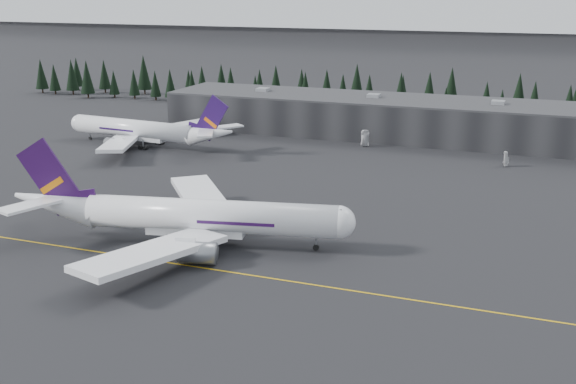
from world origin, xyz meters
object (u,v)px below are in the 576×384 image
at_px(jet_main, 182,215).
at_px(gse_vehicle_a, 365,144).
at_px(jet_parked, 148,131).
at_px(terminal, 403,118).
at_px(gse_vehicle_b, 506,164).

xyz_separation_m(jet_main, gse_vehicle_a, (9.93, 97.86, -4.93)).
relative_size(jet_main, gse_vehicle_a, 12.67).
distance_m(jet_parked, gse_vehicle_a, 67.73).
bearing_deg(gse_vehicle_a, jet_main, -115.42).
bearing_deg(terminal, gse_vehicle_a, -111.61).
distance_m(jet_main, gse_vehicle_a, 98.49).
relative_size(jet_main, gse_vehicle_b, 15.57).
relative_size(terminal, gse_vehicle_b, 36.86).
height_order(gse_vehicle_a, gse_vehicle_b, gse_vehicle_a).
bearing_deg(jet_main, gse_vehicle_b, 46.17).
distance_m(gse_vehicle_a, gse_vehicle_b, 44.87).
bearing_deg(jet_parked, jet_main, 130.86).
bearing_deg(terminal, jet_parked, -148.33).
distance_m(terminal, jet_main, 118.16).
height_order(jet_main, gse_vehicle_a, jet_main).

